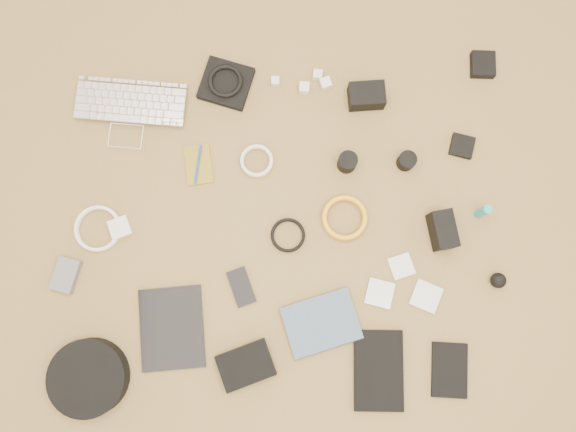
{
  "coord_description": "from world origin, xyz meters",
  "views": [
    {
      "loc": [
        0.03,
        -0.23,
        1.73
      ],
      "look_at": [
        0.03,
        0.03,
        0.02
      ],
      "focal_mm": 35.0,
      "sensor_mm": 36.0,
      "label": 1
    }
  ],
  "objects_px": {
    "laptop": "(129,118)",
    "phone": "(241,287)",
    "headphone_case": "(89,378)",
    "paperback": "(330,349)",
    "dslr_camera": "(366,96)",
    "tablet": "(172,328)"
  },
  "relations": [
    {
      "from": "laptop",
      "to": "phone",
      "type": "relative_size",
      "value": 3.07
    },
    {
      "from": "headphone_case",
      "to": "paperback",
      "type": "bearing_deg",
      "value": 4.59
    },
    {
      "from": "dslr_camera",
      "to": "headphone_case",
      "type": "xyz_separation_m",
      "value": [
        -0.86,
        -0.84,
        -0.0
      ]
    },
    {
      "from": "laptop",
      "to": "tablet",
      "type": "xyz_separation_m",
      "value": [
        0.13,
        -0.66,
        -0.01
      ]
    },
    {
      "from": "laptop",
      "to": "phone",
      "type": "distance_m",
      "value": 0.65
    },
    {
      "from": "paperback",
      "to": "headphone_case",
      "type": "bearing_deg",
      "value": 79.0
    },
    {
      "from": "tablet",
      "to": "phone",
      "type": "xyz_separation_m",
      "value": [
        0.21,
        0.12,
        -0.0
      ]
    },
    {
      "from": "laptop",
      "to": "dslr_camera",
      "type": "relative_size",
      "value": 3.13
    },
    {
      "from": "headphone_case",
      "to": "paperback",
      "type": "distance_m",
      "value": 0.72
    },
    {
      "from": "laptop",
      "to": "tablet",
      "type": "bearing_deg",
      "value": -71.95
    },
    {
      "from": "headphone_case",
      "to": "laptop",
      "type": "bearing_deg",
      "value": 82.49
    },
    {
      "from": "headphone_case",
      "to": "dslr_camera",
      "type": "bearing_deg",
      "value": 44.29
    },
    {
      "from": "tablet",
      "to": "headphone_case",
      "type": "bearing_deg",
      "value": -154.08
    },
    {
      "from": "tablet",
      "to": "phone",
      "type": "distance_m",
      "value": 0.24
    },
    {
      "from": "phone",
      "to": "paperback",
      "type": "height_order",
      "value": "paperback"
    },
    {
      "from": "dslr_camera",
      "to": "tablet",
      "type": "xyz_separation_m",
      "value": [
        -0.62,
        -0.7,
        -0.03
      ]
    },
    {
      "from": "phone",
      "to": "tablet",
      "type": "bearing_deg",
      "value": -169.58
    },
    {
      "from": "headphone_case",
      "to": "tablet",
      "type": "bearing_deg",
      "value": 29.31
    },
    {
      "from": "tablet",
      "to": "headphone_case",
      "type": "height_order",
      "value": "headphone_case"
    },
    {
      "from": "dslr_camera",
      "to": "tablet",
      "type": "distance_m",
      "value": 0.94
    },
    {
      "from": "dslr_camera",
      "to": "laptop",
      "type": "bearing_deg",
      "value": -179.04
    },
    {
      "from": "tablet",
      "to": "paperback",
      "type": "distance_m",
      "value": 0.48
    }
  ]
}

